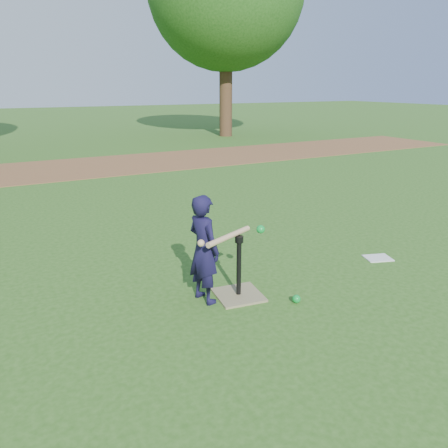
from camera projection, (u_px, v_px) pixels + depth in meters
name	position (u px, v px, depth m)	size (l,w,h in m)	color
ground	(223.00, 284.00, 4.49)	(80.00, 80.00, 0.00)	#285116
dirt_strip	(81.00, 167.00, 10.79)	(24.00, 3.00, 0.01)	brown
child	(204.00, 249.00, 4.01)	(0.38, 0.25, 1.03)	black
wiffle_ball_ground	(296.00, 299.00, 4.09)	(0.08, 0.08, 0.08)	#0C8E2F
clipboard	(378.00, 258.00, 5.15)	(0.30, 0.23, 0.01)	silver
batting_tee	(239.00, 286.00, 4.21)	(0.48, 0.48, 0.61)	#837753
swing_action	(233.00, 236.00, 3.97)	(0.68, 0.29, 0.11)	tan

